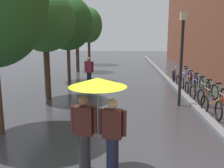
{
  "coord_description": "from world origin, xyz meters",
  "views": [
    {
      "loc": [
        0.23,
        -4.96,
        2.94
      ],
      "look_at": [
        -0.11,
        3.0,
        1.35
      ],
      "focal_mm": 40.07,
      "sensor_mm": 36.0,
      "label": 1
    }
  ],
  "objects_px": {
    "parked_bicycle_3": "(204,92)",
    "street_tree_3": "(76,19)",
    "parked_bicycle_5": "(192,84)",
    "pedestrian_walking_midground": "(89,72)",
    "street_tree_1": "(45,21)",
    "couple_under_umbrella": "(98,109)",
    "parked_bicycle_7": "(182,77)",
    "parked_bicycle_8": "(182,75)",
    "street_tree_4": "(89,25)",
    "parked_bicycle_1": "(218,103)",
    "street_tree_2": "(67,23)",
    "parked_bicycle_4": "(197,88)",
    "parked_bicycle_2": "(213,96)",
    "street_lamp_post": "(182,52)",
    "parked_bicycle_6": "(187,80)"
  },
  "relations": [
    {
      "from": "parked_bicycle_1",
      "to": "parked_bicycle_8",
      "type": "distance_m",
      "value": 6.58
    },
    {
      "from": "street_tree_4",
      "to": "parked_bicycle_8",
      "type": "height_order",
      "value": "street_tree_4"
    },
    {
      "from": "parked_bicycle_6",
      "to": "parked_bicycle_4",
      "type": "bearing_deg",
      "value": -89.4
    },
    {
      "from": "street_tree_2",
      "to": "pedestrian_walking_midground",
      "type": "bearing_deg",
      "value": -46.61
    },
    {
      "from": "parked_bicycle_3",
      "to": "street_lamp_post",
      "type": "height_order",
      "value": "street_lamp_post"
    },
    {
      "from": "street_tree_1",
      "to": "street_tree_2",
      "type": "xyz_separation_m",
      "value": [
        0.06,
        4.31,
        0.1
      ]
    },
    {
      "from": "street_tree_1",
      "to": "couple_under_umbrella",
      "type": "relative_size",
      "value": 2.36
    },
    {
      "from": "street_tree_3",
      "to": "parked_bicycle_6",
      "type": "distance_m",
      "value": 9.93
    },
    {
      "from": "street_tree_1",
      "to": "parked_bicycle_1",
      "type": "xyz_separation_m",
      "value": [
        7.04,
        -1.8,
        -3.13
      ]
    },
    {
      "from": "street_tree_3",
      "to": "parked_bicycle_3",
      "type": "bearing_deg",
      "value": -49.56
    },
    {
      "from": "street_tree_4",
      "to": "parked_bicycle_4",
      "type": "distance_m",
      "value": 14.55
    },
    {
      "from": "parked_bicycle_2",
      "to": "street_tree_4",
      "type": "bearing_deg",
      "value": 116.73
    },
    {
      "from": "street_tree_1",
      "to": "street_lamp_post",
      "type": "bearing_deg",
      "value": -8.67
    },
    {
      "from": "parked_bicycle_7",
      "to": "parked_bicycle_8",
      "type": "bearing_deg",
      "value": 78.38
    },
    {
      "from": "parked_bicycle_8",
      "to": "parked_bicycle_1",
      "type": "bearing_deg",
      "value": -91.44
    },
    {
      "from": "street_tree_2",
      "to": "parked_bicycle_7",
      "type": "distance_m",
      "value": 7.69
    },
    {
      "from": "parked_bicycle_8",
      "to": "pedestrian_walking_midground",
      "type": "xyz_separation_m",
      "value": [
        -5.67,
        -2.03,
        0.49
      ]
    },
    {
      "from": "street_tree_1",
      "to": "pedestrian_walking_midground",
      "type": "distance_m",
      "value": 4.11
    },
    {
      "from": "parked_bicycle_1",
      "to": "parked_bicycle_7",
      "type": "height_order",
      "value": "same"
    },
    {
      "from": "parked_bicycle_1",
      "to": "pedestrian_walking_midground",
      "type": "height_order",
      "value": "pedestrian_walking_midground"
    },
    {
      "from": "parked_bicycle_4",
      "to": "pedestrian_walking_midground",
      "type": "bearing_deg",
      "value": 162.62
    },
    {
      "from": "parked_bicycle_3",
      "to": "parked_bicycle_7",
      "type": "relative_size",
      "value": 0.98
    },
    {
      "from": "parked_bicycle_5",
      "to": "parked_bicycle_8",
      "type": "xyz_separation_m",
      "value": [
        0.11,
        2.74,
        0.0
      ]
    },
    {
      "from": "street_tree_3",
      "to": "parked_bicycle_1",
      "type": "xyz_separation_m",
      "value": [
        7.21,
        -10.47,
        -3.75
      ]
    },
    {
      "from": "street_tree_4",
      "to": "parked_bicycle_5",
      "type": "xyz_separation_m",
      "value": [
        6.96,
        -11.29,
        -3.4
      ]
    },
    {
      "from": "street_tree_3",
      "to": "street_tree_1",
      "type": "bearing_deg",
      "value": -88.88
    },
    {
      "from": "street_tree_2",
      "to": "parked_bicycle_1",
      "type": "distance_m",
      "value": 9.82
    },
    {
      "from": "parked_bicycle_7",
      "to": "parked_bicycle_8",
      "type": "distance_m",
      "value": 0.86
    },
    {
      "from": "pedestrian_walking_midground",
      "to": "parked_bicycle_8",
      "type": "bearing_deg",
      "value": 19.72
    },
    {
      "from": "parked_bicycle_1",
      "to": "couple_under_umbrella",
      "type": "bearing_deg",
      "value": -133.7
    },
    {
      "from": "street_tree_1",
      "to": "street_tree_4",
      "type": "relative_size",
      "value": 0.89
    },
    {
      "from": "parked_bicycle_5",
      "to": "pedestrian_walking_midground",
      "type": "height_order",
      "value": "pedestrian_walking_midground"
    },
    {
      "from": "parked_bicycle_3",
      "to": "parked_bicycle_4",
      "type": "distance_m",
      "value": 0.89
    },
    {
      "from": "parked_bicycle_8",
      "to": "street_tree_3",
      "type": "bearing_deg",
      "value": 152.2
    },
    {
      "from": "parked_bicycle_1",
      "to": "parked_bicycle_3",
      "type": "xyz_separation_m",
      "value": [
        0.08,
        1.92,
        0.0
      ]
    },
    {
      "from": "parked_bicycle_3",
      "to": "street_tree_3",
      "type": "bearing_deg",
      "value": 130.44
    },
    {
      "from": "street_tree_2",
      "to": "parked_bicycle_4",
      "type": "distance_m",
      "value": 8.4
    },
    {
      "from": "parked_bicycle_2",
      "to": "street_tree_1",
      "type": "bearing_deg",
      "value": 174.2
    },
    {
      "from": "parked_bicycle_1",
      "to": "parked_bicycle_3",
      "type": "relative_size",
      "value": 0.99
    },
    {
      "from": "street_tree_3",
      "to": "parked_bicycle_7",
      "type": "relative_size",
      "value": 4.81
    },
    {
      "from": "couple_under_umbrella",
      "to": "street_lamp_post",
      "type": "relative_size",
      "value": 0.55
    },
    {
      "from": "parked_bicycle_1",
      "to": "street_tree_4",
      "type": "bearing_deg",
      "value": 114.52
    },
    {
      "from": "parked_bicycle_7",
      "to": "couple_under_umbrella",
      "type": "distance_m",
      "value": 10.92
    },
    {
      "from": "parked_bicycle_2",
      "to": "parked_bicycle_7",
      "type": "distance_m",
      "value": 4.67
    },
    {
      "from": "street_tree_3",
      "to": "couple_under_umbrella",
      "type": "distance_m",
      "value": 15.34
    },
    {
      "from": "parked_bicycle_8",
      "to": "parked_bicycle_2",
      "type": "bearing_deg",
      "value": -89.82
    },
    {
      "from": "parked_bicycle_4",
      "to": "pedestrian_walking_midground",
      "type": "xyz_separation_m",
      "value": [
        -5.55,
        1.74,
        0.49
      ]
    },
    {
      "from": "parked_bicycle_7",
      "to": "street_tree_1",
      "type": "bearing_deg",
      "value": -150.77
    },
    {
      "from": "parked_bicycle_2",
      "to": "parked_bicycle_5",
      "type": "height_order",
      "value": "same"
    },
    {
      "from": "parked_bicycle_5",
      "to": "pedestrian_walking_midground",
      "type": "xyz_separation_m",
      "value": [
        -5.56,
        0.71,
        0.49
      ]
    }
  ]
}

